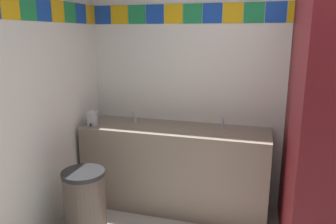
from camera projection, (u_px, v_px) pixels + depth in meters
wall_back at (261, 77)px, 3.38m from camera, size 3.71×0.09×2.82m
vanity_counter at (175, 167)px, 3.53m from camera, size 1.95×0.58×0.89m
faucet_left at (135, 118)px, 3.63m from camera, size 0.04×0.10×0.14m
faucet_right at (223, 124)px, 3.36m from camera, size 0.04×0.10×0.14m
soap_dispenser at (92, 119)px, 3.48m from camera, size 0.09×0.09×0.16m
stall_divider at (320, 138)px, 2.44m from camera, size 0.92×1.34×2.20m
trash_bin at (85, 205)px, 2.99m from camera, size 0.39×0.39×0.66m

